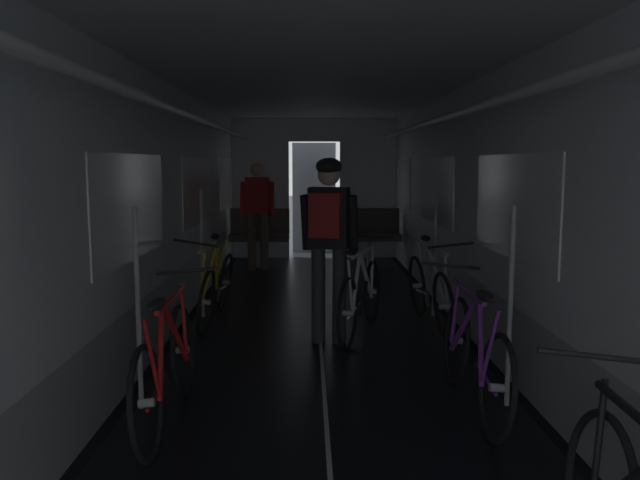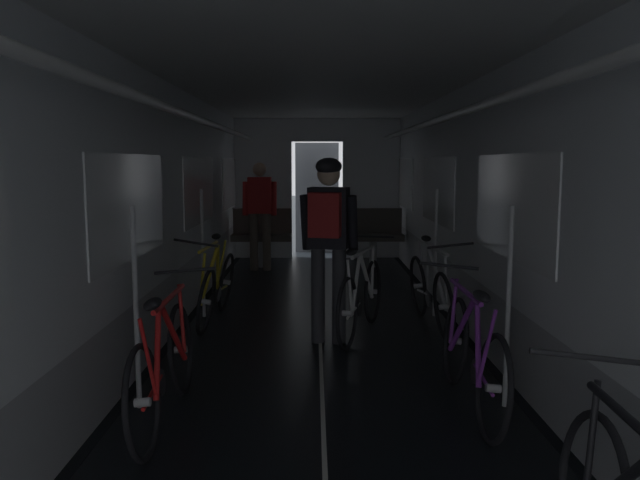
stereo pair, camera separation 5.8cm
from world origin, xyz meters
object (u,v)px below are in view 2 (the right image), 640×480
object	(u,v)px
bench_seat_far_right	(373,232)
bicycle_purple	(472,355)
bicycle_silver	(430,291)
person_cyclist_aisle	(328,230)
person_standing_near_bench	(260,208)
bicycle_yellow	(216,287)
bicycle_red	(164,366)
bench_seat_far_left	(262,232)
bicycle_white_in_aisle	(361,297)

from	to	relation	value
bench_seat_far_right	bicycle_purple	distance (m)	6.03
bicycle_silver	person_cyclist_aisle	distance (m)	1.38
bench_seat_far_right	person_standing_near_bench	xyz separation A→B (m)	(-1.80, -0.38, 0.41)
bicycle_yellow	bicycle_silver	bearing A→B (deg)	-6.53
bench_seat_far_right	person_cyclist_aisle	size ratio (longest dim) A/B	0.57
bicycle_red	bicycle_yellow	bearing A→B (deg)	91.45
bench_seat_far_right	bicycle_silver	bearing A→B (deg)	-86.53
bicycle_purple	person_cyclist_aisle	size ratio (longest dim) A/B	0.98
bicycle_yellow	person_cyclist_aisle	size ratio (longest dim) A/B	0.98
bench_seat_far_left	bicycle_purple	distance (m)	6.33
bicycle_purple	person_standing_near_bench	world-z (taller)	person_standing_near_bench
bicycle_red	bicycle_white_in_aisle	distance (m)	2.52
person_cyclist_aisle	bicycle_white_in_aisle	size ratio (longest dim) A/B	1.07
bicycle_silver	person_standing_near_bench	bearing A→B (deg)	120.26
bicycle_yellow	person_standing_near_bench	world-z (taller)	person_standing_near_bench
bicycle_silver	bicycle_red	xyz separation A→B (m)	(-2.16, -2.38, 0.00)
bicycle_yellow	person_standing_near_bench	distance (m)	3.29
bicycle_red	person_cyclist_aisle	xyz separation A→B (m)	(1.10, 1.82, 0.69)
bicycle_silver	bicycle_white_in_aisle	size ratio (longest dim) A/B	1.05
person_standing_near_bench	bicycle_white_in_aisle	bearing A→B (deg)	-71.03
bicycle_silver	bicycle_purple	bearing A→B (deg)	-93.04
bench_seat_far_left	bicycle_yellow	world-z (taller)	bicycle_yellow
bench_seat_far_right	bicycle_yellow	xyz separation A→B (m)	(-1.99, -3.60, -0.19)
bicycle_yellow	bicycle_white_in_aisle	xyz separation A→B (m)	(1.49, -0.55, 0.00)
bench_seat_far_left	person_standing_near_bench	world-z (taller)	person_standing_near_bench
bicycle_silver	bicycle_red	bearing A→B (deg)	-132.25
person_cyclist_aisle	bicycle_white_in_aisle	bearing A→B (deg)	38.93
bicycle_yellow	person_standing_near_bench	bearing A→B (deg)	86.55
person_cyclist_aisle	bicycle_white_in_aisle	distance (m)	0.81
bench_seat_far_left	person_standing_near_bench	distance (m)	0.55
bench_seat_far_right	person_cyclist_aisle	xyz separation A→B (m)	(-0.83, -4.42, 0.50)
bicycle_yellow	bicycle_white_in_aisle	bearing A→B (deg)	-20.27
bicycle_yellow	bicycle_purple	world-z (taller)	bicycle_yellow
bicycle_yellow	bicycle_purple	bearing A→B (deg)	-48.98
person_cyclist_aisle	bicycle_red	bearing A→B (deg)	-121.19
bicycle_yellow	bicycle_red	world-z (taller)	bicycle_yellow
bicycle_silver	bicycle_white_in_aisle	xyz separation A→B (m)	(-0.73, -0.30, 0.00)
bicycle_red	person_standing_near_bench	bearing A→B (deg)	88.75
bicycle_silver	bicycle_purple	xyz separation A→B (m)	(-0.12, -2.17, -0.00)
bicycle_purple	bench_seat_far_left	bearing A→B (deg)	107.65
bicycle_red	person_cyclist_aisle	size ratio (longest dim) A/B	0.98
person_standing_near_bench	bicycle_silver	bearing A→B (deg)	-59.74
bicycle_white_in_aisle	bicycle_purple	bearing A→B (deg)	-71.78
bench_seat_far_right	bicycle_white_in_aisle	xyz separation A→B (m)	(-0.50, -4.15, -0.18)
bicycle_red	bicycle_purple	world-z (taller)	bicycle_purple
bench_seat_far_left	bicycle_silver	size ratio (longest dim) A/B	0.58
bicycle_yellow	bicycle_purple	xyz separation A→B (m)	(2.11, -2.43, 0.00)
bench_seat_far_right	person_standing_near_bench	world-z (taller)	person_standing_near_bench
bicycle_yellow	bench_seat_far_left	bearing A→B (deg)	86.96
bicycle_silver	bicycle_yellow	bearing A→B (deg)	173.47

